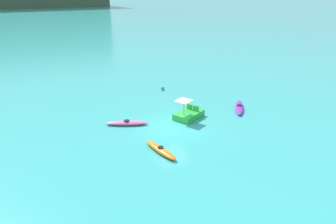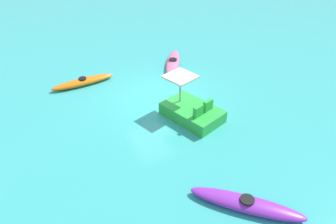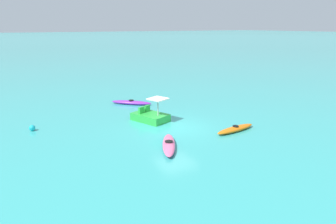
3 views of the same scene
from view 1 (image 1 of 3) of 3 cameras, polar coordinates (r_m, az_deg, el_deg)
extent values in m
plane|color=#38ADA8|center=(21.91, 0.59, -2.94)|extent=(600.00, 600.00, 0.00)
ellipsoid|color=pink|center=(22.42, -7.99, -2.11)|extent=(3.08, 2.16, 0.32)
cylinder|color=black|center=(22.34, -8.02, -1.68)|extent=(0.59, 0.59, 0.05)
ellipsoid|color=purple|center=(25.90, 13.63, 0.90)|extent=(2.83, 2.94, 0.32)
cylinder|color=black|center=(25.83, 13.66, 1.28)|extent=(0.60, 0.60, 0.05)
ellipsoid|color=orange|center=(18.60, -1.45, -7.34)|extent=(0.87, 3.09, 0.32)
cylinder|color=black|center=(18.50, -1.45, -6.84)|extent=(0.40, 0.40, 0.05)
cube|color=green|center=(23.44, 4.03, -0.57)|extent=(2.77, 2.25, 0.50)
cube|color=green|center=(23.54, 5.42, 0.72)|extent=(0.30, 0.47, 0.44)
cube|color=green|center=(23.84, 4.21, 1.05)|extent=(0.30, 0.47, 0.44)
cylinder|color=#B2B2B7|center=(22.60, 3.09, 0.75)|extent=(0.08, 0.08, 1.10)
cube|color=silver|center=(22.39, 3.12, 2.15)|extent=(1.42, 1.42, 0.08)
sphere|color=#19B7C6|center=(30.12, -1.07, 4.64)|extent=(0.37, 0.37, 0.37)
camera|label=2|loc=(25.47, 31.58, 15.73)|focal=35.22mm
camera|label=3|loc=(27.29, -43.00, 10.04)|focal=32.75mm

